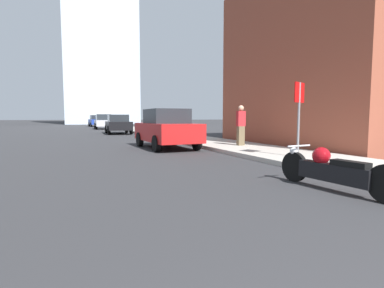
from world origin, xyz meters
The scene contains 10 objects.
sidewalk centered at (5.33, 40.00, 0.07)m, with size 2.91×240.00×0.15m.
brick_storefront centered at (11.81, 11.65, 3.97)m, with size 9.64×9.25×7.95m.
distant_tower centered at (5.55, 71.11, 25.49)m, with size 14.91×14.91×50.98m.
motorcycle centered at (3.00, 4.73, 0.39)m, with size 0.62×2.49×0.78m.
parked_car_red centered at (2.56, 13.26, 0.86)m, with size 2.05×4.15×1.71m.
parked_car_black centered at (2.47, 26.21, 0.82)m, with size 2.10×4.51×1.59m.
parked_car_silver centered at (2.50, 37.33, 0.87)m, with size 2.05×4.21×1.74m.
parked_car_blue centered at (2.56, 48.52, 0.86)m, with size 2.01×4.09×1.74m.
stop_sign centered at (5.02, 7.86, 1.68)m, with size 0.57×0.26×2.24m.
pedestrian centered at (5.40, 11.74, 1.03)m, with size 0.36×0.24×1.71m.
Camera 1 is at (-1.45, 0.72, 1.33)m, focal length 28.00 mm.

